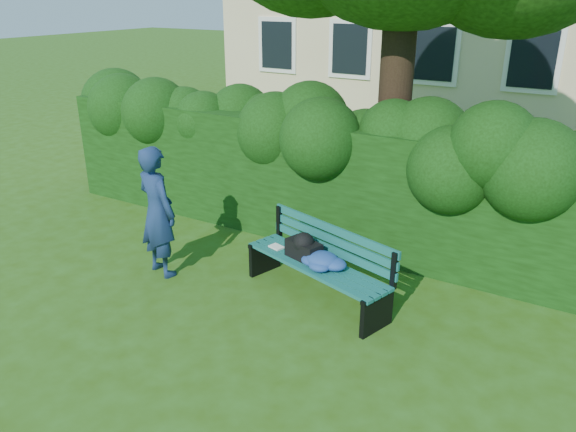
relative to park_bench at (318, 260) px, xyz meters
The scene contains 4 objects.
ground 0.86m from the park_bench, 132.06° to the right, with size 80.00×80.00×0.00m, color #30510F.
hedge 1.79m from the park_bench, 105.61° to the left, with size 10.00×1.00×1.80m.
park_bench is the anchor object (origin of this frame).
man_reading 2.18m from the park_bench, 166.72° to the right, with size 0.64×0.42×1.74m, color navy.
Camera 1 is at (3.29, -4.88, 3.52)m, focal length 35.00 mm.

